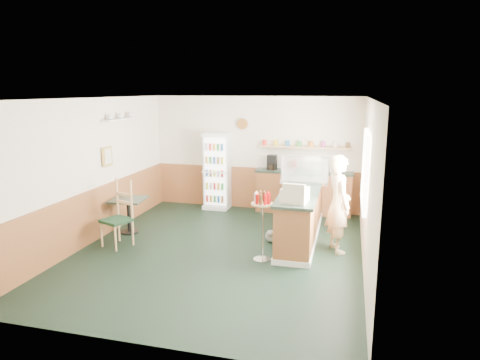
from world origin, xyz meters
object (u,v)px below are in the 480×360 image
(cash_register, at_px, (295,195))
(shopkeeper, at_px, (338,204))
(cafe_table, at_px, (129,209))
(display_case, at_px, (305,170))
(cafe_chair, at_px, (119,211))
(drinks_fridge, at_px, (217,171))
(condiment_stand, at_px, (262,215))

(cash_register, relative_size, shopkeeper, 0.25)
(shopkeeper, bearing_deg, cafe_table, 65.71)
(display_case, relative_size, cafe_table, 1.32)
(cash_register, bearing_deg, cafe_chair, -172.13)
(drinks_fridge, distance_m, cafe_chair, 3.06)
(shopkeeper, relative_size, condiment_stand, 1.50)
(condiment_stand, distance_m, cafe_table, 3.00)
(display_case, relative_size, cafe_chair, 0.76)
(display_case, height_order, condiment_stand, display_case)
(cafe_chair, bearing_deg, display_case, 48.28)
(cafe_chair, bearing_deg, shopkeeper, 30.40)
(cash_register, height_order, shopkeeper, shopkeeper)
(cash_register, height_order, condiment_stand, cash_register)
(display_case, height_order, cafe_table, display_case)
(drinks_fridge, distance_m, cash_register, 3.57)
(cash_register, relative_size, condiment_stand, 0.37)
(cash_register, xyz_separation_m, cafe_table, (-3.40, 0.55, -0.63))
(condiment_stand, bearing_deg, display_case, 73.84)
(display_case, xyz_separation_m, cafe_chair, (-3.24, -1.67, -0.63))
(drinks_fridge, height_order, display_case, drinks_fridge)
(cash_register, bearing_deg, shopkeeper, 44.74)
(cash_register, distance_m, cafe_table, 3.50)
(cash_register, xyz_separation_m, cafe_chair, (-3.24, -0.10, -0.48))
(cash_register, relative_size, cafe_chair, 0.35)
(cash_register, xyz_separation_m, shopkeeper, (0.70, 0.56, -0.26))
(drinks_fridge, xyz_separation_m, cafe_table, (-1.17, -2.24, -0.42))
(display_case, relative_size, cash_register, 2.16)
(drinks_fridge, distance_m, shopkeeper, 3.68)
(display_case, height_order, cash_register, display_case)
(drinks_fridge, bearing_deg, cash_register, -51.27)
(cash_register, bearing_deg, drinks_fridge, 134.91)
(condiment_stand, height_order, cafe_chair, cafe_chair)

